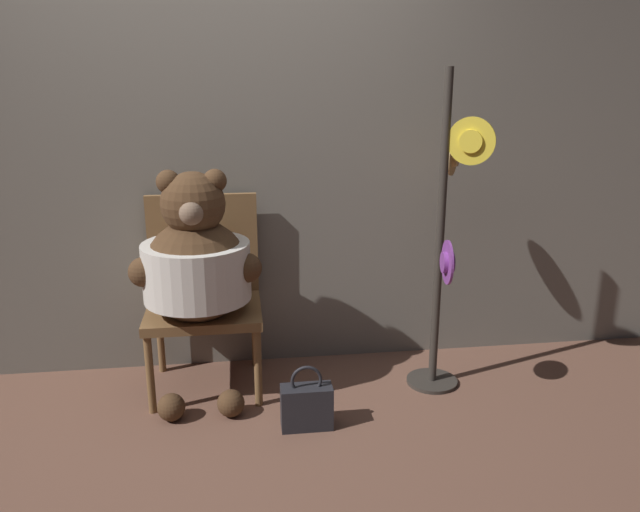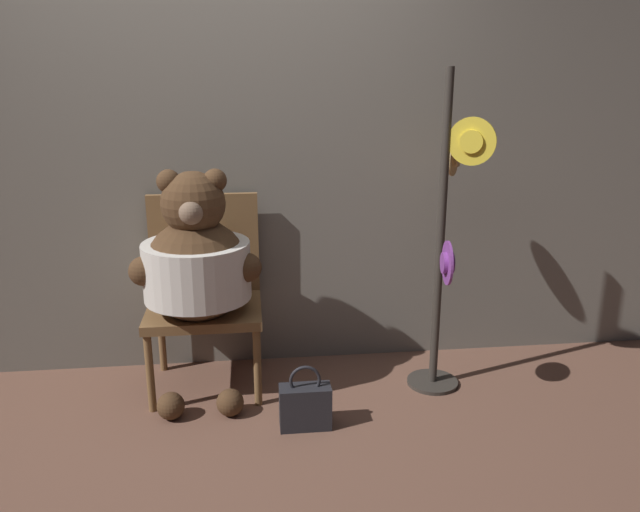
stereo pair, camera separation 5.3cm
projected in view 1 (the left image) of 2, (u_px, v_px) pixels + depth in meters
name	position (u px, v px, depth m)	size (l,w,h in m)	color
ground_plane	(216.00, 428.00, 3.03)	(14.00, 14.00, 0.00)	brown
wall_back	(209.00, 159.00, 3.42)	(8.00, 0.10, 2.40)	slate
chair	(204.00, 288.00, 3.36)	(0.60, 0.52, 1.03)	brown
teddy_bear	(196.00, 265.00, 3.13)	(0.65, 0.58, 1.21)	#4C331E
hat_display_rack	(445.00, 247.00, 3.23)	(0.35, 0.53, 1.69)	#332D28
handbag_on_ground	(307.00, 406.00, 3.01)	(0.25, 0.11, 0.33)	#232328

